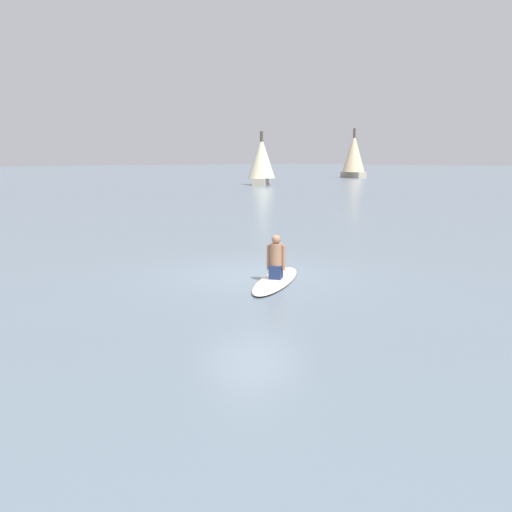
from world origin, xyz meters
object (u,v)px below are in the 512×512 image
(person_paddler, at_px, (276,259))
(sailboat_far_left, at_px, (262,160))
(sailboat_near_right, at_px, (354,155))
(surfboard, at_px, (276,280))

(person_paddler, relative_size, sailboat_far_left, 0.18)
(person_paddler, height_order, sailboat_far_left, sailboat_far_left)
(sailboat_near_right, bearing_deg, person_paddler, 143.44)
(surfboard, xyz_separation_m, sailboat_near_right, (57.35, 45.88, 3.40))
(surfboard, bearing_deg, person_paddler, 55.52)
(surfboard, relative_size, sailboat_far_left, 0.57)
(person_paddler, xyz_separation_m, sailboat_near_right, (57.35, 45.88, 2.87))
(person_paddler, bearing_deg, sailboat_far_left, 15.28)
(surfboard, relative_size, person_paddler, 3.12)
(surfboard, distance_m, person_paddler, 0.53)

